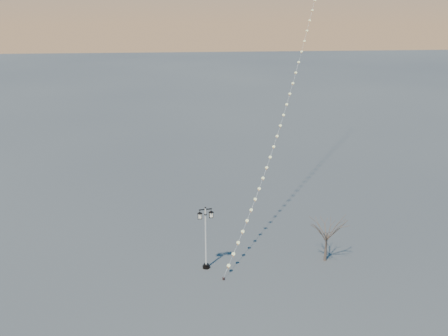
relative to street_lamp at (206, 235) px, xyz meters
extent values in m
plane|color=#414242|center=(1.79, -1.20, -2.80)|extent=(300.00, 300.00, 0.00)
cylinder|color=black|center=(0.00, 0.00, -2.72)|extent=(0.56, 0.56, 0.16)
cylinder|color=black|center=(0.00, 0.00, -2.57)|extent=(0.40, 0.40, 0.14)
cylinder|color=white|center=(0.00, 0.00, -0.14)|extent=(0.13, 0.13, 4.72)
cylinder|color=black|center=(0.00, 0.00, 1.67)|extent=(0.20, 0.20, 0.06)
cube|color=black|center=(0.00, 0.00, 2.07)|extent=(0.95, 0.21, 0.06)
sphere|color=black|center=(0.00, 0.00, 2.19)|extent=(0.14, 0.14, 0.14)
pyramid|color=black|center=(-0.42, -0.06, 1.92)|extent=(0.44, 0.44, 0.14)
cube|color=beige|center=(-0.42, -0.06, 1.61)|extent=(0.26, 0.26, 0.34)
cube|color=black|center=(-0.42, -0.06, 1.42)|extent=(0.30, 0.30, 0.04)
pyramid|color=black|center=(0.42, 0.06, 1.92)|extent=(0.44, 0.44, 0.14)
cube|color=beige|center=(0.42, 0.06, 1.61)|extent=(0.26, 0.26, 0.34)
cube|color=black|center=(0.42, 0.06, 1.42)|extent=(0.30, 0.30, 0.04)
cone|color=brown|center=(9.29, 0.32, -1.80)|extent=(0.24, 0.24, 2.00)
cylinder|color=black|center=(1.18, -1.71, -2.71)|extent=(0.18, 0.18, 0.18)
cylinder|color=black|center=(1.18, -1.71, -2.69)|extent=(0.03, 0.03, 0.22)
cone|color=orange|center=(8.41, 12.62, 9.65)|extent=(0.07, 0.07, 0.25)
cylinder|color=white|center=(1.18, -1.71, -2.27)|extent=(0.01, 0.01, 0.71)
camera|label=1|loc=(-1.23, -30.98, 16.53)|focal=37.78mm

